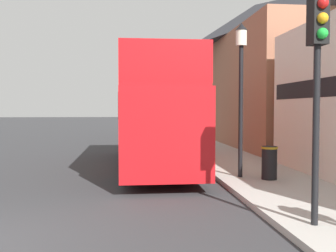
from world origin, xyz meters
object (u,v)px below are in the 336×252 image
at_px(tour_bus, 154,119).
at_px(lamp_post_nearest, 241,71).
at_px(traffic_signal, 318,58).
at_px(parked_car_ahead_of_bus, 155,137).
at_px(lamp_post_second, 192,84).
at_px(litter_bin, 269,162).

relative_size(tour_bus, lamp_post_nearest, 2.10).
bearing_deg(tour_bus, traffic_signal, -74.25).
bearing_deg(tour_bus, parked_car_ahead_of_bus, 85.29).
bearing_deg(lamp_post_second, litter_bin, -84.11).
xyz_separation_m(tour_bus, traffic_signal, (2.29, -8.03, 1.27)).
bearing_deg(lamp_post_nearest, traffic_signal, -91.05).
relative_size(tour_bus, litter_bin, 9.99).
bearing_deg(traffic_signal, lamp_post_nearest, 88.95).
height_order(traffic_signal, lamp_post_second, lamp_post_second).
bearing_deg(lamp_post_nearest, tour_bus, 127.19).
bearing_deg(tour_bus, litter_bin, -49.53).
height_order(traffic_signal, litter_bin, traffic_signal).
height_order(tour_bus, lamp_post_nearest, lamp_post_nearest).
bearing_deg(lamp_post_second, lamp_post_nearest, -88.95).
height_order(lamp_post_nearest, lamp_post_second, lamp_post_second).
height_order(tour_bus, litter_bin, tour_bus).
relative_size(traffic_signal, lamp_post_second, 0.85).
relative_size(tour_bus, lamp_post_second, 2.04).
relative_size(lamp_post_nearest, litter_bin, 4.77).
distance_m(lamp_post_nearest, litter_bin, 2.80).
bearing_deg(litter_bin, lamp_post_nearest, 146.60).
bearing_deg(traffic_signal, tour_bus, 105.93).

